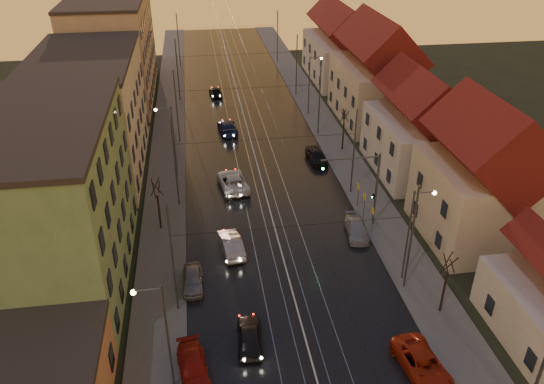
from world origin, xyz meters
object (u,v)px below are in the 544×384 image
parked_left_3 (193,279)px  parked_right_0 (423,365)px  driving_car_1 (231,244)px  parked_right_2 (316,156)px  street_lamp_2 (171,135)px  parked_left_2 (193,368)px  driving_car_0 (249,336)px  driving_car_3 (228,127)px  street_lamp_1 (413,227)px  street_lamp_3 (312,80)px  driving_car_2 (233,181)px  driving_car_4 (216,91)px  street_lamp_0 (161,329)px  parked_right_1 (357,229)px  traffic_light_mast (366,181)px

parked_left_3 → parked_right_0: (14.18, -10.71, 0.05)m
driving_car_1 → parked_right_0: 18.36m
parked_right_0 → parked_right_2: 30.54m
street_lamp_2 → parked_left_2: bearing=-86.8°
driving_car_0 → driving_car_3: (1.22, 36.35, 0.06)m
street_lamp_1 → driving_car_3: size_ratio=1.53×
driving_car_1 → driving_car_3: 25.68m
street_lamp_3 → parked_right_0: 45.41m
parked_right_0 → driving_car_2: bearing=104.5°
street_lamp_2 → parked_right_0: (15.80, -29.16, -4.17)m
street_lamp_1 → driving_car_4: bearing=105.3°
street_lamp_0 → driving_car_3: 40.02m
driving_car_1 → driving_car_3: bearing=-100.5°
street_lamp_0 → parked_left_2: 4.57m
street_lamp_1 → driving_car_1: bearing=157.0°
parked_left_3 → street_lamp_2: bearing=95.8°
street_lamp_2 → driving_car_4: size_ratio=1.94×
street_lamp_2 → parked_right_1: size_ratio=1.86×
street_lamp_1 → parked_right_0: (-2.41, -9.16, -4.17)m
street_lamp_3 → parked_left_2: (-16.70, -43.21, -4.25)m
driving_car_0 → street_lamp_1: bearing=-154.5°
driving_car_3 → driving_car_4: size_ratio=1.27×
driving_car_1 → parked_right_0: (10.87, -14.80, -0.05)m
driving_car_2 → parked_right_1: size_ratio=1.32×
parked_right_2 → parked_left_3: bearing=-130.1°
parked_left_2 → parked_right_0: parked_right_0 is taller
driving_car_0 → parked_right_0: bearing=162.8°
parked_left_2 → driving_car_4: bearing=78.0°
parked_left_3 → driving_car_4: bearing=85.4°
traffic_light_mast → street_lamp_1: bearing=-82.1°
driving_car_3 → parked_left_3: 30.12m
driving_car_1 → driving_car_2: 11.12m
street_lamp_3 → driving_car_4: bearing=142.8°
driving_car_3 → street_lamp_0: bearing=75.7°
parked_right_0 → parked_right_1: 15.72m
street_lamp_1 → traffic_light_mast: 8.08m
street_lamp_1 → driving_car_4: size_ratio=1.94×
street_lamp_2 → parked_left_3: bearing=-85.0°
driving_car_2 → parked_right_1: bearing=127.4°
parked_right_0 → driving_car_3: bearing=96.6°
street_lamp_1 → parked_left_3: street_lamp_1 is taller
traffic_light_mast → parked_right_0: traffic_light_mast is taller
parked_right_0 → parked_right_2: size_ratio=1.18×
parked_right_2 → driving_car_4: bearing=108.1°
traffic_light_mast → driving_car_3: size_ratio=1.38×
driving_car_4 → traffic_light_mast: bearing=101.8°
driving_car_2 → parked_left_2: driving_car_2 is taller
driving_car_1 → parked_left_3: bearing=44.1°
street_lamp_0 → driving_car_0: bearing=28.9°
street_lamp_0 → street_lamp_3: 47.62m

